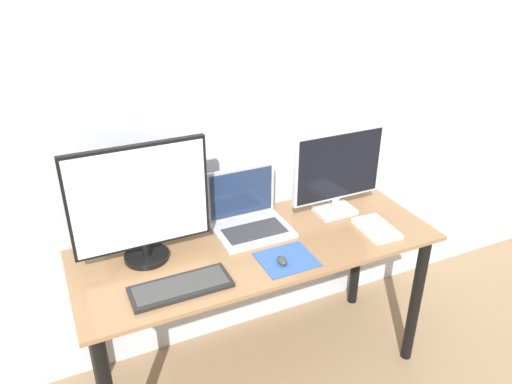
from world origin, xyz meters
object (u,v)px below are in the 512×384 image
at_px(monitor_left, 140,203).
at_px(book, 376,228).
at_px(laptop, 248,215).
at_px(keyboard, 181,287).
at_px(monitor_right, 338,171).
at_px(mouse, 282,261).

bearing_deg(monitor_left, book, -12.46).
height_order(laptop, keyboard, laptop).
xyz_separation_m(monitor_right, keyboard, (-0.83, -0.25, -0.21)).
relative_size(keyboard, book, 1.72).
relative_size(monitor_left, mouse, 9.25).
distance_m(monitor_left, keyboard, 0.36).
relative_size(monitor_left, monitor_right, 1.21).
bearing_deg(book, monitor_right, 110.03).
distance_m(keyboard, book, 0.91).
bearing_deg(monitor_left, monitor_right, 0.00).
distance_m(mouse, book, 0.50).
height_order(monitor_right, book, monitor_right).
xyz_separation_m(monitor_right, laptop, (-0.43, 0.05, -0.15)).
height_order(monitor_right, laptop, monitor_right).
height_order(laptop, mouse, laptop).
height_order(mouse, book, mouse).
xyz_separation_m(monitor_left, keyboard, (0.07, -0.25, -0.24)).
bearing_deg(keyboard, monitor_left, 104.87).
height_order(monitor_right, keyboard, monitor_right).
bearing_deg(mouse, monitor_right, 32.85).
relative_size(monitor_left, keyboard, 1.44).
distance_m(monitor_right, mouse, 0.54).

